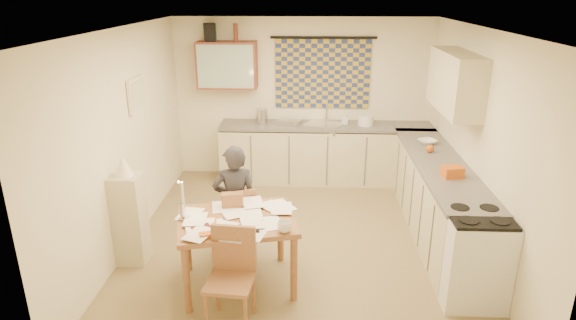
{
  "coord_description": "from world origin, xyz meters",
  "views": [
    {
      "loc": [
        0.11,
        -5.21,
        2.9
      ],
      "look_at": [
        -0.14,
        0.2,
        0.96
      ],
      "focal_mm": 30.0,
      "sensor_mm": 36.0,
      "label": 1
    }
  ],
  "objects_px": {
    "counter_back": "(327,153)",
    "counter_right": "(436,197)",
    "person": "(235,203)",
    "chair_far": "(237,233)",
    "shelf_stand": "(130,219)",
    "stove": "(473,258)",
    "dining_table": "(238,252)"
  },
  "relations": [
    {
      "from": "counter_back",
      "to": "counter_right",
      "type": "distance_m",
      "value": 2.08
    },
    {
      "from": "counter_right",
      "to": "person",
      "type": "xyz_separation_m",
      "value": [
        -2.4,
        -0.75,
        0.21
      ]
    },
    {
      "from": "chair_far",
      "to": "shelf_stand",
      "type": "relative_size",
      "value": 0.82
    },
    {
      "from": "shelf_stand",
      "to": "chair_far",
      "type": "bearing_deg",
      "value": 10.14
    },
    {
      "from": "stove",
      "to": "person",
      "type": "distance_m",
      "value": 2.5
    },
    {
      "from": "shelf_stand",
      "to": "person",
      "type": "bearing_deg",
      "value": 7.44
    },
    {
      "from": "counter_back",
      "to": "stove",
      "type": "xyz_separation_m",
      "value": [
        1.31,
        -3.05,
        0.01
      ]
    },
    {
      "from": "chair_far",
      "to": "person",
      "type": "xyz_separation_m",
      "value": [
        0.0,
        -0.05,
        0.4
      ]
    },
    {
      "from": "stove",
      "to": "dining_table",
      "type": "height_order",
      "value": "stove"
    },
    {
      "from": "dining_table",
      "to": "shelf_stand",
      "type": "relative_size",
      "value": 1.27
    },
    {
      "from": "person",
      "to": "dining_table",
      "type": "bearing_deg",
      "value": 88.03
    },
    {
      "from": "chair_far",
      "to": "person",
      "type": "distance_m",
      "value": 0.41
    },
    {
      "from": "person",
      "to": "chair_far",
      "type": "bearing_deg",
      "value": -99.04
    },
    {
      "from": "chair_far",
      "to": "shelf_stand",
      "type": "bearing_deg",
      "value": -12.58
    },
    {
      "from": "counter_back",
      "to": "dining_table",
      "type": "distance_m",
      "value": 3.07
    },
    {
      "from": "stove",
      "to": "chair_far",
      "type": "xyz_separation_m",
      "value": [
        -2.4,
        0.74,
        -0.2
      ]
    },
    {
      "from": "stove",
      "to": "person",
      "type": "bearing_deg",
      "value": 164.0
    },
    {
      "from": "chair_far",
      "to": "dining_table",
      "type": "bearing_deg",
      "value": 76.55
    },
    {
      "from": "dining_table",
      "to": "shelf_stand",
      "type": "distance_m",
      "value": 1.31
    },
    {
      "from": "counter_right",
      "to": "shelf_stand",
      "type": "xyz_separation_m",
      "value": [
        -3.54,
        -0.9,
        0.06
      ]
    },
    {
      "from": "stove",
      "to": "shelf_stand",
      "type": "relative_size",
      "value": 0.89
    },
    {
      "from": "counter_right",
      "to": "shelf_stand",
      "type": "distance_m",
      "value": 3.65
    },
    {
      "from": "counter_right",
      "to": "stove",
      "type": "relative_size",
      "value": 3.21
    },
    {
      "from": "counter_right",
      "to": "dining_table",
      "type": "distance_m",
      "value": 2.64
    },
    {
      "from": "counter_back",
      "to": "stove",
      "type": "bearing_deg",
      "value": -66.67
    },
    {
      "from": "stove",
      "to": "shelf_stand",
      "type": "distance_m",
      "value": 3.58
    },
    {
      "from": "dining_table",
      "to": "shelf_stand",
      "type": "height_order",
      "value": "shelf_stand"
    },
    {
      "from": "stove",
      "to": "dining_table",
      "type": "relative_size",
      "value": 0.7
    },
    {
      "from": "stove",
      "to": "chair_far",
      "type": "distance_m",
      "value": 2.52
    },
    {
      "from": "person",
      "to": "counter_right",
      "type": "bearing_deg",
      "value": -174.58
    },
    {
      "from": "person",
      "to": "shelf_stand",
      "type": "height_order",
      "value": "person"
    },
    {
      "from": "counter_right",
      "to": "shelf_stand",
      "type": "height_order",
      "value": "shelf_stand"
    }
  ]
}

